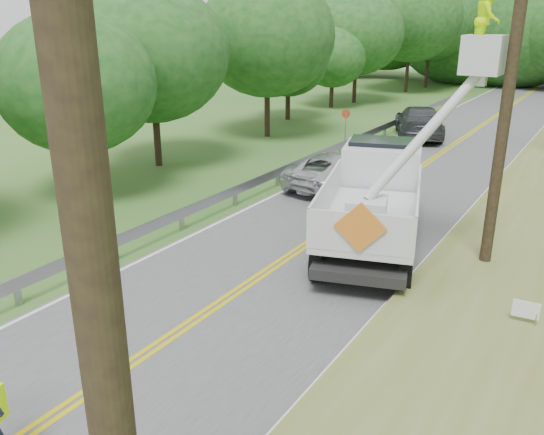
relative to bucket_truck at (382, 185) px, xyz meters
The scene contains 9 objects.
ground 10.25m from the bucket_truck, 98.83° to the right, with size 140.00×140.00×0.00m, color #2E5C23.
road 4.59m from the bucket_truck, 111.20° to the left, with size 7.20×96.00×0.03m.
guardrail 7.51m from the bucket_truck, 138.61° to the left, with size 0.18×48.00×0.77m.
treeline_left 24.85m from the bucket_truck, 118.83° to the left, with size 9.69×57.09×10.49m.
bucket_truck is the anchor object (origin of this frame).
suv_silver 5.41m from the bucket_truck, 130.28° to the left, with size 2.39×5.17×1.44m, color silver.
suv_darkgrey 16.29m from the bucket_truck, 103.86° to the left, with size 2.48×6.09×1.77m, color #3C4044.
stop_sign_permanent 11.85m from the bucket_truck, 120.31° to the left, with size 0.39×0.29×2.17m.
yard_sign 6.43m from the bucket_truck, 39.18° to the right, with size 0.56×0.08×0.81m.
Camera 1 is at (7.45, -5.96, 6.56)m, focal length 36.92 mm.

